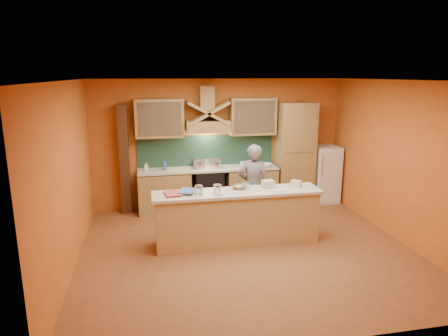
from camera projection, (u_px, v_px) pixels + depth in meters
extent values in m
cube|color=brown|center=(247.00, 249.00, 6.76)|extent=(5.50, 5.00, 0.01)
cube|color=white|center=(249.00, 80.00, 6.11)|extent=(5.50, 5.00, 0.01)
cube|color=#CB6A27|center=(219.00, 143.00, 8.82)|extent=(5.50, 0.02, 2.80)
cube|color=#CB6A27|center=(310.00, 225.00, 4.05)|extent=(5.50, 0.02, 2.80)
cube|color=#CB6A27|center=(68.00, 177.00, 5.91)|extent=(0.02, 5.00, 2.80)
cube|color=#CB6A27|center=(400.00, 162.00, 6.96)|extent=(0.02, 5.00, 2.80)
cube|color=#A18049|center=(165.00, 192.00, 8.52)|extent=(1.10, 0.60, 0.86)
cube|color=#A18049|center=(251.00, 188.00, 8.88)|extent=(1.10, 0.60, 0.86)
cube|color=beige|center=(208.00, 169.00, 8.59)|extent=(3.00, 0.62, 0.04)
cube|color=black|center=(209.00, 189.00, 8.70)|extent=(0.60, 0.58, 0.90)
cube|color=#19392D|center=(206.00, 151.00, 8.78)|extent=(3.00, 0.03, 0.70)
cube|color=#A18049|center=(208.00, 126.00, 8.43)|extent=(0.92, 0.50, 0.24)
cube|color=#A18049|center=(207.00, 98.00, 8.39)|extent=(0.30, 0.30, 0.50)
cube|color=#A18049|center=(159.00, 118.00, 8.27)|extent=(1.00, 0.35, 0.80)
cube|color=#A18049|center=(252.00, 116.00, 8.65)|extent=(1.00, 0.35, 0.80)
cube|color=#A18049|center=(294.00, 154.00, 8.91)|extent=(0.80, 0.60, 2.30)
cube|color=white|center=(324.00, 174.00, 9.16)|extent=(0.58, 0.60, 1.30)
cube|color=#472816|center=(125.00, 159.00, 8.35)|extent=(0.20, 0.30, 2.30)
cube|color=tan|center=(237.00, 219.00, 6.92)|extent=(2.80, 0.55, 0.88)
cube|color=beige|center=(237.00, 193.00, 6.81)|extent=(2.90, 0.62, 0.05)
imported|color=slate|center=(253.00, 186.00, 7.60)|extent=(0.64, 0.46, 1.62)
cylinder|color=#BBBCC3|center=(199.00, 165.00, 8.55)|extent=(0.29, 0.29, 0.18)
cylinder|color=silver|center=(216.00, 166.00, 8.59)|extent=(0.23, 0.23, 0.13)
imported|color=silver|center=(146.00, 166.00, 8.34)|extent=(0.08, 0.09, 0.18)
imported|color=#366096|center=(164.00, 164.00, 8.38)|extent=(0.13, 0.13, 0.25)
imported|color=silver|center=(266.00, 165.00, 8.68)|extent=(0.32, 0.32, 0.08)
cube|color=silver|center=(249.00, 164.00, 8.73)|extent=(0.35, 0.31, 0.10)
imported|color=#B0473F|center=(165.00, 194.00, 6.57)|extent=(0.30, 0.38, 0.03)
imported|color=#426991|center=(180.00, 191.00, 6.71)|extent=(0.34, 0.40, 0.03)
cylinder|color=silver|center=(217.00, 190.00, 6.60)|extent=(0.14, 0.14, 0.17)
cylinder|color=silver|center=(199.00, 190.00, 6.62)|extent=(0.14, 0.14, 0.15)
cube|color=silver|center=(246.00, 186.00, 6.92)|extent=(0.16, 0.16, 0.10)
imported|color=silver|center=(240.00, 187.00, 6.95)|extent=(0.33, 0.33, 0.06)
cube|color=beige|center=(279.00, 190.00, 6.83)|extent=(0.24, 0.19, 0.01)
cube|color=beige|center=(268.00, 184.00, 7.01)|extent=(0.22, 0.19, 0.13)
cube|color=beige|center=(296.00, 184.00, 7.08)|extent=(0.22, 0.22, 0.11)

